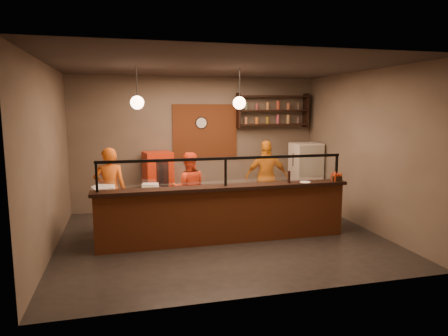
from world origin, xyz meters
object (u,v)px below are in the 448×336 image
object	(u,v)px
cook_left	(110,190)
cook_mid	(189,188)
fridge	(305,175)
condiment_caddy	(336,178)
cook_right	(267,177)
red_cooler	(158,183)
wall_clock	(201,123)
pizza_dough	(209,188)
pepper_mill	(289,177)

from	to	relation	value
cook_left	cook_mid	size ratio (longest dim) A/B	1.11
cook_mid	fridge	xyz separation A→B (m)	(3.05, 0.72, 0.03)
cook_mid	condiment_caddy	xyz separation A→B (m)	(2.65, -1.45, 0.34)
cook_right	red_cooler	xyz separation A→B (m)	(-2.44, 0.70, -0.13)
red_cooler	cook_mid	bearing A→B (deg)	-72.40
cook_right	condiment_caddy	distance (m)	1.97
wall_clock	cook_right	distance (m)	2.09
pizza_dough	pepper_mill	size ratio (longest dim) A/B	2.04
fridge	pizza_dough	xyz separation A→B (m)	(-2.79, -1.53, 0.10)
wall_clock	pizza_dough	bearing A→B (deg)	-97.49
red_cooler	pepper_mill	size ratio (longest dim) A/B	6.34
pepper_mill	cook_right	bearing A→B (deg)	83.11
cook_mid	pizza_dough	size ratio (longest dim) A/B	3.29
cook_left	pepper_mill	bearing A→B (deg)	164.73
red_cooler	pizza_dough	bearing A→B (deg)	-76.54
pepper_mill	red_cooler	bearing A→B (deg)	132.16
cook_left	cook_mid	bearing A→B (deg)	-166.50
wall_clock	pizza_dough	distance (m)	2.49
cook_right	pepper_mill	bearing A→B (deg)	91.29
pepper_mill	condiment_caddy	bearing A→B (deg)	-2.15
cook_mid	cook_right	world-z (taller)	cook_right
wall_clock	condiment_caddy	distance (m)	3.65
cook_right	fridge	xyz separation A→B (m)	(1.16, 0.37, -0.06)
cook_right	condiment_caddy	bearing A→B (deg)	121.06
cook_mid	fridge	distance (m)	3.13
cook_right	wall_clock	bearing A→B (deg)	-28.85
wall_clock	cook_mid	size ratio (longest dim) A/B	0.20
cook_mid	pepper_mill	xyz separation A→B (m)	(1.68, -1.42, 0.41)
red_cooler	condiment_caddy	world-z (taller)	red_cooler
cook_mid	pizza_dough	distance (m)	0.86
wall_clock	cook_mid	distance (m)	1.98
cook_mid	cook_left	bearing A→B (deg)	15.34
cook_left	pepper_mill	size ratio (longest dim) A/B	7.44
fridge	wall_clock	bearing A→B (deg)	165.08
fridge	pizza_dough	distance (m)	3.18
fridge	cook_left	bearing A→B (deg)	-168.60
cook_mid	cook_right	bearing A→B (deg)	-163.73
red_cooler	cook_left	bearing A→B (deg)	-138.82
cook_right	condiment_caddy	xyz separation A→B (m)	(0.76, -1.80, 0.25)
condiment_caddy	pepper_mill	distance (m)	0.97
cook_mid	cook_right	distance (m)	1.92
fridge	pizza_dough	bearing A→B (deg)	-151.78
cook_left	red_cooler	world-z (taller)	cook_left
condiment_caddy	pepper_mill	xyz separation A→B (m)	(-0.97, 0.04, 0.06)
red_cooler	cook_right	bearing A→B (deg)	-26.28
fridge	pepper_mill	world-z (taller)	fridge
fridge	cook_right	bearing A→B (deg)	-162.80
red_cooler	pepper_mill	xyz separation A→B (m)	(2.23, -2.46, 0.45)
condiment_caddy	pepper_mill	world-z (taller)	pepper_mill
wall_clock	pepper_mill	size ratio (longest dim) A/B	1.31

